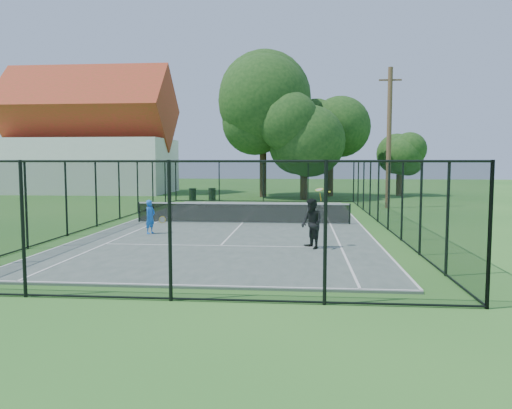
# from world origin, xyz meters

# --- Properties ---
(ground) EXTENTS (120.00, 120.00, 0.00)m
(ground) POSITION_xyz_m (0.00, 0.00, 0.00)
(ground) COLOR #296422
(tennis_court) EXTENTS (11.00, 24.00, 0.06)m
(tennis_court) POSITION_xyz_m (0.00, 0.00, 0.03)
(tennis_court) COLOR #4E5B54
(tennis_court) RESTS_ON ground
(tennis_net) EXTENTS (10.08, 0.08, 0.95)m
(tennis_net) POSITION_xyz_m (0.00, 0.00, 0.58)
(tennis_net) COLOR black
(tennis_net) RESTS_ON tennis_court
(fence) EXTENTS (13.10, 26.10, 3.00)m
(fence) POSITION_xyz_m (0.00, 0.00, 1.50)
(fence) COLOR black
(fence) RESTS_ON ground
(tree_near_left) EXTENTS (7.84, 7.84, 10.23)m
(tree_near_left) POSITION_xyz_m (-0.40, 17.98, 6.30)
(tree_near_left) COLOR #332114
(tree_near_left) RESTS_ON ground
(tree_near_mid) EXTENTS (5.52, 5.52, 7.22)m
(tree_near_mid) POSITION_xyz_m (2.95, 15.53, 4.44)
(tree_near_mid) COLOR #332114
(tree_near_mid) RESTS_ON ground
(tree_near_right) EXTENTS (5.46, 5.46, 7.54)m
(tree_near_right) POSITION_xyz_m (5.18, 19.42, 4.79)
(tree_near_right) COLOR #332114
(tree_near_right) RESTS_ON ground
(tree_far_right) EXTENTS (3.82, 3.82, 5.05)m
(tree_far_right) POSITION_xyz_m (11.18, 20.58, 3.12)
(tree_far_right) COLOR #332114
(tree_far_right) RESTS_ON ground
(building) EXTENTS (15.30, 8.15, 11.87)m
(building) POSITION_xyz_m (-17.00, 22.00, 4.93)
(building) COLOR silver
(building) RESTS_ON ground
(trash_bin_left) EXTENTS (0.58, 0.58, 0.91)m
(trash_bin_left) POSITION_xyz_m (-5.45, 13.92, 0.46)
(trash_bin_left) COLOR black
(trash_bin_left) RESTS_ON ground
(trash_bin_right) EXTENTS (0.58, 0.58, 0.92)m
(trash_bin_right) POSITION_xyz_m (-4.00, 14.19, 0.47)
(trash_bin_right) COLOR black
(trash_bin_right) RESTS_ON ground
(utility_pole) EXTENTS (1.40, 0.30, 8.79)m
(utility_pole) POSITION_xyz_m (8.23, 9.00, 4.46)
(utility_pole) COLOR #4C3823
(utility_pole) RESTS_ON ground
(player_blue) EXTENTS (0.83, 0.58, 1.36)m
(player_blue) POSITION_xyz_m (-3.27, -3.80, 0.74)
(player_blue) COLOR blue
(player_blue) RESTS_ON tennis_court
(player_black) EXTENTS (1.10, 1.02, 2.02)m
(player_black) POSITION_xyz_m (3.11, -6.62, 0.90)
(player_black) COLOR black
(player_black) RESTS_ON tennis_court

